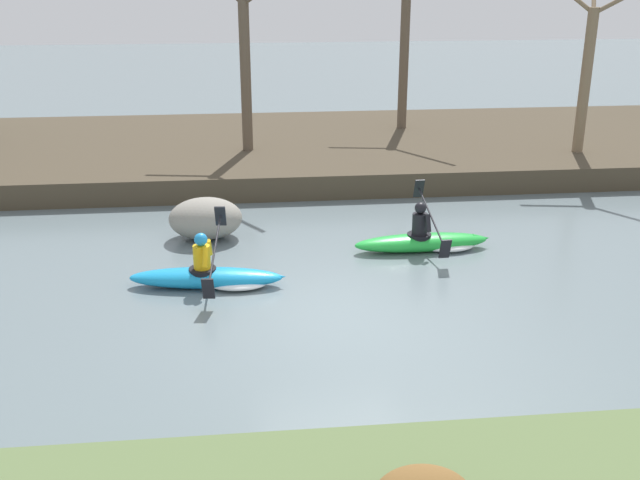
% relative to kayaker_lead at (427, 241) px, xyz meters
% --- Properties ---
extents(ground_plane, '(90.00, 90.00, 0.00)m').
position_rel_kayaker_lead_xyz_m(ground_plane, '(-2.22, -2.59, -0.20)').
color(ground_plane, slate).
extents(riverbank_far, '(44.00, 8.32, 0.61)m').
position_rel_kayaker_lead_xyz_m(riverbank_far, '(-2.22, 7.67, 0.10)').
color(riverbank_far, '#473D2D').
rests_on(riverbank_far, ground).
extents(bare_tree_upstream, '(2.92, 2.88, 5.23)m').
position_rel_kayaker_lead_xyz_m(bare_tree_upstream, '(-3.40, 6.50, 2.88)').
color(bare_tree_upstream, brown).
rests_on(bare_tree_upstream, riverbank_far).
extents(bare_tree_mid_upstream, '(2.98, 2.95, 5.36)m').
position_rel_kayaker_lead_xyz_m(bare_tree_mid_upstream, '(1.37, 8.94, 2.94)').
color(bare_tree_mid_upstream, brown).
rests_on(bare_tree_mid_upstream, riverbank_far).
extents(bare_tree_mid_downstream, '(2.77, 2.73, 4.94)m').
position_rel_kayaker_lead_xyz_m(bare_tree_mid_downstream, '(5.43, 5.35, 2.74)').
color(bare_tree_mid_downstream, '#7A664C').
rests_on(bare_tree_mid_downstream, riverbank_far).
extents(kayaker_lead, '(2.78, 2.07, 1.20)m').
position_rel_kayaker_lead_xyz_m(kayaker_lead, '(0.00, 0.00, 0.00)').
color(kayaker_lead, green).
rests_on(kayaker_lead, ground).
extents(kayaker_middle, '(2.79, 2.07, 1.20)m').
position_rel_kayaker_lead_xyz_m(kayaker_middle, '(-4.20, -1.36, 0.00)').
color(kayaker_middle, '#1993D6').
rests_on(kayaker_middle, ground).
extents(boulder_midstream, '(1.51, 1.18, 0.85)m').
position_rel_kayaker_lead_xyz_m(boulder_midstream, '(-4.40, 1.19, 0.23)').
color(boulder_midstream, gray).
rests_on(boulder_midstream, ground).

